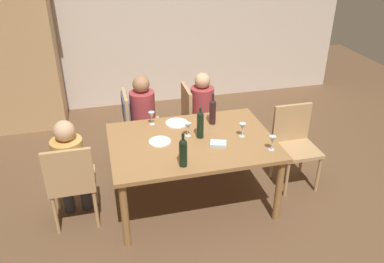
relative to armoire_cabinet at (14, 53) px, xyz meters
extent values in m
plane|color=brown|center=(1.93, -2.33, -1.10)|extent=(10.00, 10.00, 0.00)
cube|color=beige|center=(1.93, 0.45, 0.25)|extent=(6.40, 0.12, 2.70)
cube|color=tan|center=(0.00, 0.00, -0.05)|extent=(1.10, 0.56, 2.10)
cube|color=olive|center=(1.93, -2.33, -0.37)|extent=(1.65, 1.16, 0.04)
cylinder|color=olive|center=(1.17, -2.84, -0.74)|extent=(0.07, 0.07, 0.71)
cylinder|color=olive|center=(2.68, -2.84, -0.74)|extent=(0.07, 0.07, 0.71)
cylinder|color=olive|center=(1.17, -1.82, -0.74)|extent=(0.07, 0.07, 0.71)
cylinder|color=olive|center=(2.68, -1.82, -0.74)|extent=(0.07, 0.07, 0.71)
cylinder|color=tan|center=(2.49, -1.18, -0.88)|extent=(0.04, 0.04, 0.44)
cylinder|color=tan|center=(2.49, -1.56, -0.88)|extent=(0.04, 0.04, 0.44)
cylinder|color=tan|center=(2.11, -1.18, -0.88)|extent=(0.04, 0.04, 0.44)
cylinder|color=tan|center=(2.11, -1.56, -0.88)|extent=(0.04, 0.04, 0.44)
cube|color=tan|center=(2.30, -1.37, -0.64)|extent=(0.44, 0.44, 0.04)
cube|color=tan|center=(2.10, -1.37, -0.40)|extent=(0.04, 0.44, 0.44)
cylinder|color=tan|center=(1.74, -1.18, -0.88)|extent=(0.04, 0.04, 0.44)
cylinder|color=tan|center=(1.74, -1.56, -0.88)|extent=(0.04, 0.04, 0.44)
cylinder|color=tan|center=(1.36, -1.18, -0.88)|extent=(0.04, 0.04, 0.44)
cylinder|color=tan|center=(1.36, -1.56, -0.88)|extent=(0.04, 0.04, 0.44)
cube|color=tan|center=(1.55, -1.37, -0.64)|extent=(0.44, 0.44, 0.04)
cube|color=tan|center=(1.35, -1.37, -0.40)|extent=(0.04, 0.44, 0.44)
cube|color=#4C5B75|center=(1.35, -1.37, -0.38)|extent=(0.07, 0.40, 0.31)
cylinder|color=tan|center=(0.53, -2.14, -0.88)|extent=(0.04, 0.04, 0.44)
cylinder|color=tan|center=(0.91, -2.14, -0.88)|extent=(0.04, 0.04, 0.44)
cylinder|color=tan|center=(0.53, -2.52, -0.88)|extent=(0.04, 0.04, 0.44)
cylinder|color=tan|center=(0.91, -2.52, -0.88)|extent=(0.04, 0.04, 0.44)
cube|color=tan|center=(0.72, -2.33, -0.64)|extent=(0.44, 0.44, 0.04)
cube|color=tan|center=(0.72, -2.53, -0.40)|extent=(0.44, 0.04, 0.44)
cylinder|color=tan|center=(3.32, -2.52, -0.88)|extent=(0.04, 0.04, 0.44)
cylinder|color=tan|center=(2.94, -2.52, -0.88)|extent=(0.04, 0.04, 0.44)
cylinder|color=tan|center=(3.32, -2.14, -0.88)|extent=(0.04, 0.04, 0.44)
cylinder|color=tan|center=(2.94, -2.14, -0.88)|extent=(0.04, 0.04, 0.44)
cube|color=tan|center=(3.13, -2.33, -0.64)|extent=(0.44, 0.44, 0.04)
cube|color=tan|center=(3.13, -2.13, -0.40)|extent=(0.44, 0.04, 0.44)
cylinder|color=#33333D|center=(2.43, -1.28, -0.87)|extent=(0.11, 0.11, 0.46)
cylinder|color=#33333D|center=(2.43, -1.46, -0.87)|extent=(0.11, 0.11, 0.46)
cylinder|color=#9E383D|center=(2.30, -1.37, -0.42)|extent=(0.29, 0.29, 0.44)
sphere|color=tan|center=(2.30, -1.37, -0.10)|extent=(0.19, 0.19, 0.19)
cylinder|color=#33333D|center=(1.69, -1.28, -0.87)|extent=(0.11, 0.11, 0.46)
cylinder|color=#33333D|center=(1.69, -1.46, -0.87)|extent=(0.11, 0.11, 0.46)
cylinder|color=#9E383D|center=(1.55, -1.37, -0.41)|extent=(0.30, 0.30, 0.46)
sphere|color=#996B4C|center=(1.55, -1.37, -0.07)|extent=(0.20, 0.20, 0.20)
cylinder|color=#33333D|center=(0.63, -2.19, -0.87)|extent=(0.11, 0.11, 0.46)
cylinder|color=#33333D|center=(0.81, -2.19, -0.87)|extent=(0.11, 0.11, 0.46)
cylinder|color=tan|center=(0.72, -2.33, -0.41)|extent=(0.30, 0.30, 0.46)
sphere|color=tan|center=(0.72, -2.33, -0.08)|extent=(0.20, 0.20, 0.20)
cylinder|color=black|center=(2.23, -2.03, -0.23)|extent=(0.07, 0.07, 0.23)
sphere|color=black|center=(2.23, -2.03, -0.11)|extent=(0.07, 0.07, 0.07)
cylinder|color=black|center=(2.23, -2.03, -0.05)|extent=(0.03, 0.03, 0.10)
cylinder|color=black|center=(2.02, -2.29, -0.23)|extent=(0.07, 0.07, 0.24)
sphere|color=black|center=(2.02, -2.29, -0.10)|extent=(0.07, 0.07, 0.07)
cylinder|color=black|center=(2.02, -2.29, -0.05)|extent=(0.03, 0.03, 0.07)
cylinder|color=black|center=(1.74, -2.76, -0.24)|extent=(0.07, 0.07, 0.22)
sphere|color=black|center=(1.74, -2.76, -0.12)|extent=(0.07, 0.07, 0.07)
cylinder|color=black|center=(1.74, -2.76, -0.06)|extent=(0.03, 0.03, 0.09)
cylinder|color=silver|center=(1.59, -1.89, -0.35)|extent=(0.06, 0.06, 0.00)
cylinder|color=silver|center=(1.59, -1.89, -0.31)|extent=(0.01, 0.01, 0.07)
cone|color=silver|center=(1.59, -1.89, -0.24)|extent=(0.07, 0.07, 0.07)
cylinder|color=silver|center=(1.91, -2.23, -0.35)|extent=(0.06, 0.06, 0.00)
cylinder|color=silver|center=(1.91, -2.23, -0.31)|extent=(0.01, 0.01, 0.07)
cone|color=silver|center=(1.91, -2.23, -0.24)|extent=(0.07, 0.07, 0.07)
cylinder|color=silver|center=(2.44, -2.38, -0.35)|extent=(0.06, 0.06, 0.00)
cylinder|color=silver|center=(2.44, -2.38, -0.31)|extent=(0.01, 0.01, 0.07)
cone|color=silver|center=(2.44, -2.38, -0.24)|extent=(0.07, 0.07, 0.07)
cylinder|color=silver|center=(2.63, -2.70, -0.35)|extent=(0.06, 0.06, 0.00)
cylinder|color=silver|center=(2.63, -2.70, -0.31)|extent=(0.01, 0.01, 0.07)
cone|color=silver|center=(2.63, -2.70, -0.24)|extent=(0.07, 0.07, 0.07)
cylinder|color=white|center=(1.60, -2.29, -0.34)|extent=(0.22, 0.22, 0.01)
cylinder|color=white|center=(1.85, -1.94, -0.34)|extent=(0.25, 0.25, 0.01)
cube|color=#ADC6D6|center=(2.15, -2.49, -0.33)|extent=(0.19, 0.17, 0.03)
camera|label=1|loc=(1.08, -5.69, 1.62)|focal=36.91mm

